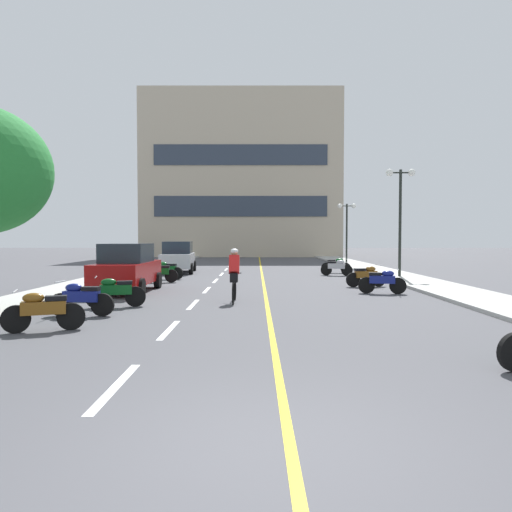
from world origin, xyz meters
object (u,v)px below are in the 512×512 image
object	(u,v)px
motorcycle_7	(166,270)
motorcycle_6	(158,272)
motorcycle_4	(382,281)
parked_car_mid	(177,257)
motorcycle_8	(336,267)
motorcycle_1	(42,310)
parked_car_near	(127,268)
motorcycle_9	(336,265)
motorcycle_3	(115,291)
cyclist_rider	(234,274)
street_lamp_mid	(400,198)
motorcycle_2	(80,298)
street_lamp_far	(346,219)
motorcycle_5	(366,275)

from	to	relation	value
motorcycle_7	motorcycle_6	bearing A→B (deg)	-90.94
motorcycle_4	parked_car_mid	bearing A→B (deg)	131.06
motorcycle_8	motorcycle_1	bearing A→B (deg)	-120.48
parked_car_near	motorcycle_8	xyz separation A→B (m)	(9.15, 7.68, -0.44)
motorcycle_1	motorcycle_7	world-z (taller)	same
parked_car_mid	motorcycle_7	distance (m)	4.50
motorcycle_1	motorcycle_6	world-z (taller)	same
parked_car_mid	motorcycle_9	distance (m)	9.20
motorcycle_3	motorcycle_6	bearing A→B (deg)	92.25
motorcycle_7	cyclist_rider	bearing A→B (deg)	-65.94
motorcycle_7	motorcycle_3	bearing A→B (deg)	-88.33
motorcycle_9	motorcycle_1	bearing A→B (deg)	-118.31
street_lamp_mid	motorcycle_2	xyz separation A→B (m)	(-11.72, -11.49, -3.52)
street_lamp_mid	parked_car_mid	size ratio (longest dim) A/B	1.24
street_lamp_far	motorcycle_5	bearing A→B (deg)	-98.21
parked_car_mid	motorcycle_1	distance (m)	17.46
parked_car_near	motorcycle_1	distance (m)	7.52
motorcycle_1	motorcycle_3	size ratio (longest dim) A/B	0.98
parked_car_near	parked_car_mid	size ratio (longest dim) A/B	0.98
motorcycle_7	motorcycle_9	world-z (taller)	same
motorcycle_9	motorcycle_6	bearing A→B (deg)	-146.98
parked_car_near	motorcycle_2	world-z (taller)	parked_car_near
motorcycle_6	motorcycle_9	size ratio (longest dim) A/B	1.01
motorcycle_5	motorcycle_1	bearing A→B (deg)	-134.32
parked_car_mid	motorcycle_5	world-z (taller)	parked_car_mid
motorcycle_4	motorcycle_5	world-z (taller)	same
motorcycle_1	street_lamp_mid	bearing A→B (deg)	48.88
parked_car_near	cyclist_rider	bearing A→B (deg)	-33.99
parked_car_mid	motorcycle_4	bearing A→B (deg)	-48.94
street_lamp_far	motorcycle_4	distance (m)	20.48
motorcycle_4	cyclist_rider	size ratio (longest dim) A/B	0.95
motorcycle_2	motorcycle_7	distance (m)	10.96
street_lamp_mid	cyclist_rider	bearing A→B (deg)	-131.86
motorcycle_7	motorcycle_8	bearing A→B (deg)	14.25
motorcycle_7	cyclist_rider	size ratio (longest dim) A/B	0.94
motorcycle_8	motorcycle_5	bearing A→B (deg)	-87.72
street_lamp_mid	motorcycle_7	world-z (taller)	street_lamp_mid
street_lamp_far	motorcycle_2	bearing A→B (deg)	-114.94
motorcycle_3	street_lamp_mid	bearing A→B (deg)	41.32
motorcycle_2	motorcycle_5	world-z (taller)	same
motorcycle_5	motorcycle_7	size ratio (longest dim) A/B	1.01
parked_car_near	motorcycle_7	bearing A→B (deg)	85.35
motorcycle_4	motorcycle_1	bearing A→B (deg)	-142.89
motorcycle_8	motorcycle_9	xyz separation A→B (m)	(0.30, 1.95, 0.00)
motorcycle_3	motorcycle_1	bearing A→B (deg)	-98.01
street_lamp_mid	cyclist_rider	xyz separation A→B (m)	(-7.88, -8.79, -3.11)
motorcycle_2	motorcycle_5	xyz separation A→B (m)	(9.09, 7.37, 0.00)
parked_car_mid	motorcycle_7	world-z (taller)	parked_car_mid
street_lamp_mid	motorcycle_4	bearing A→B (deg)	-111.63
motorcycle_7	motorcycle_8	distance (m)	8.98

